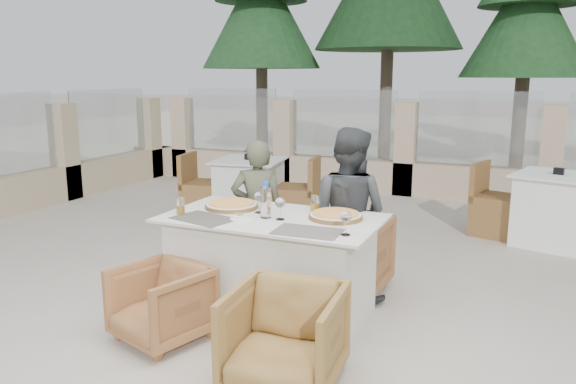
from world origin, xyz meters
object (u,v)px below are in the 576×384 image
at_px(diner_left, 258,212).
at_px(wine_glass_corner, 346,222).
at_px(wine_glass_near, 280,207).
at_px(water_bottle, 266,200).
at_px(dining_table, 272,266).
at_px(diner_right, 347,215).
at_px(armchair_near_left, 162,303).
at_px(bg_table_b, 555,210).
at_px(armchair_far_left, 260,246).
at_px(beer_glass_left, 180,206).
at_px(olive_dish, 240,216).
at_px(armchair_near_right, 285,337).
at_px(beer_glass_right, 315,204).
at_px(pizza_right, 336,215).
at_px(pizza_left, 232,205).
at_px(armchair_far_right, 344,255).
at_px(wine_glass_centre, 259,201).
at_px(bg_table_a, 249,190).

bearing_deg(diner_left, wine_glass_corner, 117.18).
height_order(wine_glass_near, diner_left, diner_left).
height_order(water_bottle, wine_glass_corner, water_bottle).
xyz_separation_m(dining_table, wine_glass_near, (0.09, -0.05, 0.48)).
xyz_separation_m(wine_glass_corner, diner_right, (-0.24, 0.79, -0.16)).
distance_m(armchair_near_left, bg_table_b, 4.34).
relative_size(wine_glass_near, armchair_far_left, 0.26).
bearing_deg(dining_table, armchair_far_left, 123.84).
height_order(beer_glass_left, diner_right, diner_right).
bearing_deg(olive_dish, wine_glass_near, 22.14).
bearing_deg(armchair_near_right, beer_glass_right, 98.00).
bearing_deg(pizza_right, armchair_far_left, 151.49).
xyz_separation_m(pizza_left, armchair_far_right, (0.76, 0.52, -0.47)).
bearing_deg(wine_glass_corner, armchair_far_right, 108.38).
relative_size(wine_glass_centre, beer_glass_right, 1.45).
height_order(olive_dish, armchair_far_left, olive_dish).
bearing_deg(diner_left, water_bottle, 96.76).
relative_size(water_bottle, wine_glass_near, 1.47).
bearing_deg(bg_table_a, beer_glass_right, -61.23).
relative_size(pizza_right, bg_table_a, 0.24).
height_order(bg_table_a, bg_table_b, same).
xyz_separation_m(wine_glass_corner, beer_glass_right, (-0.42, 0.52, -0.03)).
xyz_separation_m(wine_glass_corner, bg_table_b, (1.35, 3.09, -0.48)).
bearing_deg(dining_table, bg_table_b, 54.78).
bearing_deg(armchair_far_left, diner_left, 44.21).
distance_m(olive_dish, diner_left, 0.80).
relative_size(olive_dish, armchair_far_left, 0.15).
bearing_deg(bg_table_a, armchair_near_left, -82.32).
relative_size(pizza_right, diner_right, 0.28).
distance_m(pizza_left, water_bottle, 0.43).
distance_m(olive_dish, armchair_near_left, 0.82).
distance_m(wine_glass_near, diner_left, 0.85).
relative_size(dining_table, wine_glass_corner, 8.70).
bearing_deg(bg_table_b, armchair_far_left, -122.05).
xyz_separation_m(pizza_right, beer_glass_right, (-0.21, 0.14, 0.04)).
distance_m(pizza_left, wine_glass_near, 0.54).
xyz_separation_m(pizza_right, diner_right, (-0.04, 0.41, -0.09)).
bearing_deg(pizza_left, wine_glass_centre, -11.99).
distance_m(beer_glass_right, bg_table_b, 3.15).
height_order(pizza_right, armchair_near_left, pizza_right).
height_order(wine_glass_corner, armchair_near_left, wine_glass_corner).
distance_m(water_bottle, olive_dish, 0.22).
bearing_deg(wine_glass_corner, bg_table_a, 128.17).
xyz_separation_m(beer_glass_left, armchair_near_left, (0.15, -0.48, -0.57)).
distance_m(dining_table, olive_dish, 0.47).
bearing_deg(armchair_far_right, beer_glass_left, 42.83).
bearing_deg(beer_glass_right, armchair_near_right, -77.48).
relative_size(pizza_left, armchair_far_left, 0.59).
xyz_separation_m(wine_glass_near, armchair_far_right, (0.26, 0.70, -0.54)).
relative_size(beer_glass_right, armchair_far_right, 0.18).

